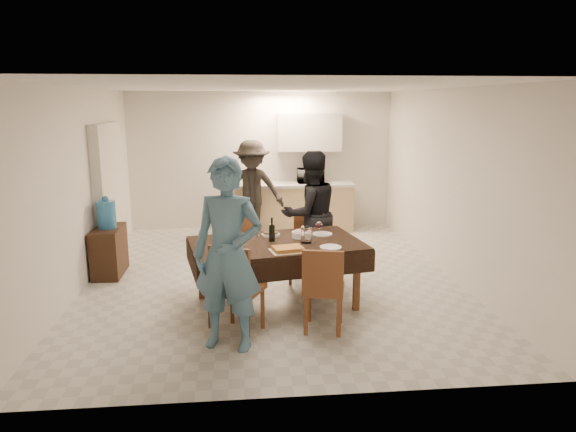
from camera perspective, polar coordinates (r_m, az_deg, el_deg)
name	(u,v)px	position (r m, az deg, el deg)	size (l,w,h in m)	color
floor	(272,277)	(7.26, -1.84, -6.82)	(5.00, 6.00, 0.02)	beige
ceiling	(270,87)	(6.85, -1.99, 14.16)	(5.00, 6.00, 0.02)	white
wall_back	(261,161)	(9.90, -3.02, 6.13)	(5.00, 0.02, 2.60)	silver
wall_front	(295,247)	(4.01, 0.80, -3.49)	(5.00, 0.02, 2.60)	silver
wall_left	(80,189)	(7.23, -22.13, 2.81)	(0.02, 6.00, 2.60)	silver
wall_right	(450,183)	(7.52, 17.52, 3.50)	(0.02, 6.00, 2.60)	silver
stub_partition	(110,192)	(8.39, -19.19, 2.55)	(0.15, 1.40, 2.10)	silver
kitchen_base_cabinet	(294,208)	(9.77, 0.64, 0.89)	(2.20, 0.60, 0.86)	tan
kitchen_worktop	(294,184)	(9.69, 0.65, 3.53)	(2.24, 0.64, 0.05)	#ABABA7
upper_cabinet	(309,132)	(9.76, 2.35, 9.29)	(1.20, 0.34, 0.70)	silver
dining_table	(276,245)	(6.11, -1.29, -3.25)	(2.18, 1.52, 0.78)	black
chair_near_left	(239,281)	(5.33, -5.48, -7.21)	(0.61, 0.63, 0.54)	brown
chair_near_right	(325,281)	(5.42, 4.17, -7.27)	(0.51, 0.52, 0.51)	brown
chair_far_left	(239,246)	(6.78, -5.50, -3.37)	(0.43, 0.43, 0.49)	brown
chair_far_right	(307,243)	(6.83, 2.07, -3.07)	(0.54, 0.55, 0.50)	brown
console	(109,251)	(7.71, -19.24, -3.71)	(0.37, 0.74, 0.68)	#331C11
water_jug	(106,215)	(7.58, -19.53, 0.16)	(0.25, 0.25, 0.38)	#3480C0
wine_bottle	(272,229)	(6.11, -1.80, -1.49)	(0.07, 0.07, 0.29)	black
water_pitcher	(306,235)	(6.06, 2.04, -2.09)	(0.13, 0.13, 0.19)	white
savoury_tart	(288,249)	(5.74, -0.02, -3.68)	(0.38, 0.29, 0.05)	gold
salad_bowl	(300,235)	(6.29, 1.31, -2.09)	(0.19, 0.19, 0.08)	white
mushroom_dish	(271,235)	(6.36, -1.93, -2.11)	(0.20, 0.20, 0.04)	white
wine_glass_a	(229,242)	(5.82, -6.53, -2.85)	(0.08, 0.08, 0.18)	white
wine_glass_b	(319,228)	(6.38, 3.47, -1.39)	(0.08, 0.08, 0.19)	white
wine_glass_c	(259,229)	(6.35, -3.30, -1.45)	(0.08, 0.08, 0.18)	white
plate_near_left	(225,250)	(5.80, -7.01, -3.77)	(0.27, 0.27, 0.02)	white
plate_near_right	(331,247)	(5.88, 4.77, -3.48)	(0.25, 0.25, 0.01)	white
plate_far_left	(226,236)	(6.37, -6.89, -2.26)	(0.27, 0.27, 0.02)	white
plate_far_right	(322,234)	(6.45, 3.83, -2.01)	(0.25, 0.25, 0.01)	white
microwave	(311,176)	(9.70, 2.53, 4.49)	(0.49, 0.33, 0.27)	silver
person_near	(228,255)	(5.03, -6.70, -4.31)	(0.70, 0.46, 1.91)	teal
person_far	(310,214)	(7.15, 2.48, 0.20)	(0.86, 0.67, 1.76)	black
person_kitchen	(252,189)	(9.19, -4.02, 2.96)	(1.13, 0.65, 1.75)	black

